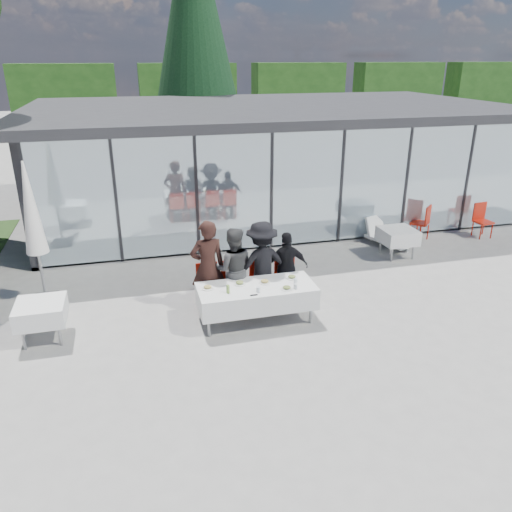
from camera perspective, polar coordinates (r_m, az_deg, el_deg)
The scene contains 27 objects.
ground at distance 9.75m, azimuth 2.45°, elevation -7.99°, with size 90.00×90.00×0.00m, color gray.
pavilion at distance 17.07m, azimuth 1.03°, elevation 12.78°, with size 14.80×8.80×3.44m.
treeline at distance 36.17m, azimuth -14.35°, elevation 17.07°, with size 62.50×2.00×4.40m.
dining_table at distance 9.67m, azimuth 0.05°, elevation -4.60°, with size 2.26×0.96×0.75m.
diner_a at distance 9.96m, azimuth -5.53°, elevation -1.21°, with size 0.70×0.70×1.92m, color #311A16.
diner_chair_a at distance 10.19m, azimuth -5.50°, elevation -3.27°, with size 0.44×0.44×0.97m.
diner_b at distance 10.08m, azimuth -2.62°, elevation -1.45°, with size 0.84×0.84×1.72m, color #434343.
diner_chair_b at distance 10.27m, azimuth -2.66°, elevation -2.98°, with size 0.44×0.44×0.97m.
diner_c at distance 10.20m, azimuth 0.65°, elevation -0.91°, with size 1.16×1.16×1.80m, color black.
diner_chair_c at distance 10.40m, azimuth 0.56°, elevation -2.63°, with size 0.44×0.44×0.97m.
diner_d at distance 10.39m, azimuth 3.54°, elevation -1.31°, with size 0.90×0.90×1.53m, color black.
diner_chair_d at distance 10.54m, azimuth 3.41°, elevation -2.32°, with size 0.44×0.44×0.97m.
plate_a at distance 9.51m, azimuth -5.54°, elevation -3.59°, with size 0.23×0.23×0.07m.
plate_b at distance 9.65m, azimuth -1.88°, elevation -3.10°, with size 0.23×0.23×0.07m.
plate_c at distance 9.70m, azimuth 1.00°, elevation -2.95°, with size 0.23×0.23×0.07m.
plate_d at distance 9.92m, azimuth 4.12°, elevation -2.42°, with size 0.23×0.23×0.07m.
plate_extra at distance 9.46m, azimuth 3.53°, elevation -3.66°, with size 0.23×0.23×0.07m.
juice_bottle at distance 9.30m, azimuth -3.23°, elevation -3.81°, with size 0.06×0.06×0.16m, color #7DA645.
drinking_glasses at distance 9.50m, azimuth 3.13°, elevation -3.41°, with size 0.87×0.28×0.10m.
folded_eyeglasses at distance 9.22m, azimuth -0.25°, elevation -4.49°, with size 0.14×0.03×0.01m, color black.
spare_table_left at distance 9.86m, azimuth -23.36°, elevation -5.92°, with size 0.86×0.86×0.74m.
spare_table_right at distance 13.32m, azimuth 15.89°, elevation 2.22°, with size 0.86×0.86×0.74m.
spare_chair_a at distance 15.70m, azimuth 24.36°, elevation 3.96°, with size 0.49×0.49×0.97m.
spare_chair_b at distance 14.87m, azimuth 18.57°, elevation 3.87°, with size 0.62×0.62×0.97m.
market_umbrella at distance 10.86m, azimuth -24.24°, elevation 4.15°, with size 0.50×0.50×3.00m.
lounger at distance 14.17m, azimuth 14.52°, elevation 2.26°, with size 1.03×1.46×0.72m.
conifer_tree at distance 21.31m, azimuth -7.05°, elevation 24.82°, with size 4.00×4.00×10.50m.
Camera 1 is at (-2.52, -8.06, 4.86)m, focal length 35.00 mm.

